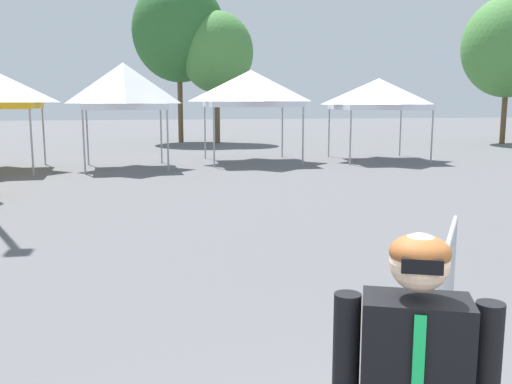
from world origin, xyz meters
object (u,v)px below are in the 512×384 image
canopy_tent_behind_center (379,94)px  canopy_tent_left_of_center (251,88)px  tree_behind_tents_left (179,31)px  tree_behind_tents_right (217,52)px  canopy_tent_far_right (124,86)px  crowd_barrier_mid_lot (448,272)px  tree_behind_tents_center (509,47)px

canopy_tent_behind_center → canopy_tent_left_of_center: bearing=176.5°
canopy_tent_behind_center → tree_behind_tents_left: (-6.86, 11.17, 3.50)m
tree_behind_tents_right → tree_behind_tents_left: bearing=151.3°
canopy_tent_far_right → crowd_barrier_mid_lot: size_ratio=2.01×
canopy_tent_behind_center → tree_behind_tents_right: bearing=116.0°
canopy_tent_left_of_center → tree_behind_tents_right: size_ratio=0.49×
tree_behind_tents_center → crowd_barrier_mid_lot: bearing=-125.8°
crowd_barrier_mid_lot → tree_behind_tents_left: bearing=91.2°
canopy_tent_behind_center → tree_behind_tents_center: (10.10, 6.62, 2.56)m
canopy_tent_far_right → canopy_tent_left_of_center: (4.59, 1.12, -0.03)m
canopy_tent_behind_center → tree_behind_tents_right: 11.49m
canopy_tent_left_of_center → tree_behind_tents_center: 16.49m
canopy_tent_behind_center → tree_behind_tents_center: size_ratio=0.45×
canopy_tent_far_right → tree_behind_tents_left: size_ratio=0.40×
canopy_tent_far_right → tree_behind_tents_right: bearing=67.2°
canopy_tent_behind_center → crowd_barrier_mid_lot: size_ratio=1.95×
canopy_tent_left_of_center → tree_behind_tents_center: size_ratio=0.44×
canopy_tent_behind_center → tree_behind_tents_right: size_ratio=0.49×
canopy_tent_far_right → tree_behind_tents_center: (19.64, 7.44, 2.33)m
canopy_tent_far_right → canopy_tent_left_of_center: canopy_tent_far_right is taller
crowd_barrier_mid_lot → canopy_tent_left_of_center: bearing=85.3°
canopy_tent_left_of_center → tree_behind_tents_center: bearing=22.8°
tree_behind_tents_left → canopy_tent_left_of_center: bearing=-80.0°
canopy_tent_left_of_center → tree_behind_tents_left: (-1.91, 10.87, 3.31)m
tree_behind_tents_left → crowd_barrier_mid_lot: bearing=-88.8°
tree_behind_tents_left → canopy_tent_far_right: bearing=-102.6°
canopy_tent_far_right → canopy_tent_behind_center: bearing=4.9°
tree_behind_tents_right → tree_behind_tents_center: tree_behind_tents_center is taller
tree_behind_tents_right → tree_behind_tents_left: tree_behind_tents_left is taller
canopy_tent_behind_center → tree_behind_tents_left: bearing=121.5°
tree_behind_tents_left → tree_behind_tents_center: size_ratio=1.14×
canopy_tent_far_right → canopy_tent_left_of_center: size_ratio=1.04×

